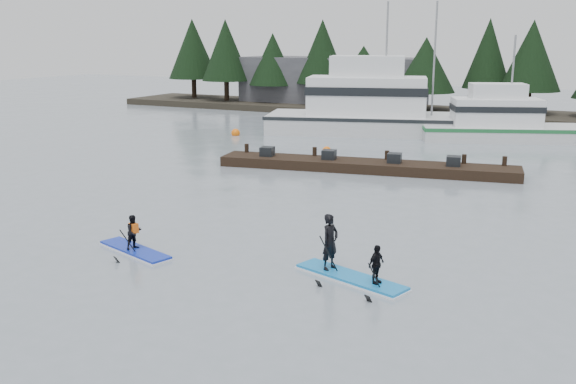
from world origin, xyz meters
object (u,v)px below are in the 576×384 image
at_px(paddleboard_solo, 134,241).
at_px(fishing_boat_large, 389,122).
at_px(paddleboard_duo, 347,260).
at_px(fishing_boat_medium, 512,132).
at_px(floating_dock, 366,166).

bearing_deg(paddleboard_solo, fishing_boat_large, 108.88).
relative_size(paddleboard_solo, paddleboard_duo, 0.87).
bearing_deg(fishing_boat_medium, floating_dock, -131.83).
distance_m(paddleboard_solo, paddleboard_duo, 7.19).
distance_m(fishing_boat_medium, paddleboard_solo, 31.34).
bearing_deg(paddleboard_duo, fishing_boat_medium, 106.01).
bearing_deg(fishing_boat_large, paddleboard_duo, -91.10).
height_order(fishing_boat_large, floating_dock, fishing_boat_large).
distance_m(fishing_boat_large, floating_dock, 14.10).
xyz_separation_m(fishing_boat_medium, floating_dock, (-5.46, -14.40, -0.28)).
xyz_separation_m(fishing_boat_large, paddleboard_solo, (0.80, -29.69, -0.42)).
height_order(floating_dock, paddleboard_solo, paddleboard_solo).
bearing_deg(floating_dock, paddleboard_duo, -82.31).
relative_size(fishing_boat_large, floating_dock, 1.24).
relative_size(fishing_boat_large, fishing_boat_medium, 1.47).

